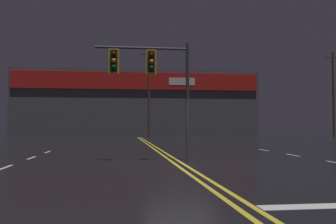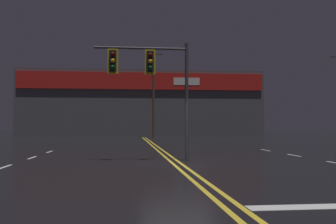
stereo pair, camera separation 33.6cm
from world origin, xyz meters
name	(u,v)px [view 1 (the left image)]	position (x,y,z in m)	size (l,w,h in m)	color
ground_plane	(181,165)	(0.00, 0.00, 0.00)	(200.00, 200.00, 0.00)	black
road_markings	(229,169)	(1.30, -1.54, 0.00)	(17.55, 60.00, 0.01)	gold
traffic_signal_median	(149,71)	(-1.02, 1.59, 3.56)	(3.74, 0.36, 4.71)	#38383D
building_backdrop	(137,105)	(0.00, 37.02, 4.11)	(30.26, 10.23, 8.20)	#4C4C51
utility_pole_row	(132,86)	(-0.81, 29.15, 5.83)	(47.26, 0.26, 12.97)	#4C3828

